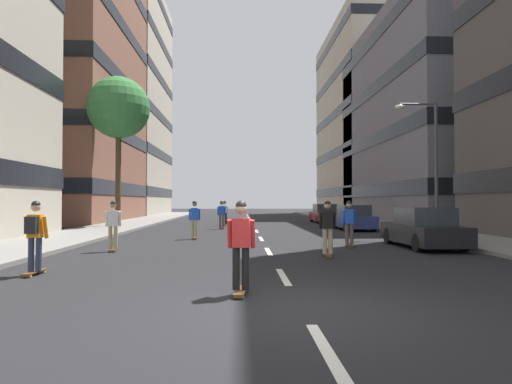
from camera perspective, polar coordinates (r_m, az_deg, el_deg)
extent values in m
plane|color=black|center=(29.48, -0.28, -4.64)|extent=(134.42, 134.42, 0.00)
cube|color=gray|center=(33.23, -16.31, -4.08)|extent=(3.82, 61.61, 0.14)
cube|color=gray|center=(33.79, 15.13, -4.04)|extent=(3.82, 61.61, 0.14)
cube|color=silver|center=(5.41, 9.50, -20.26)|extent=(0.16, 2.20, 0.01)
cube|color=silver|center=(10.21, 3.64, -11.16)|extent=(0.16, 2.20, 0.01)
cube|color=silver|center=(15.14, 1.66, -7.89)|extent=(0.16, 2.20, 0.01)
cube|color=silver|center=(20.11, 0.67, -6.23)|extent=(0.16, 2.20, 0.01)
cube|color=silver|center=(25.09, 0.08, -5.23)|extent=(0.16, 2.20, 0.01)
cube|color=silver|center=(30.07, -0.32, -4.56)|extent=(0.16, 2.20, 0.01)
cube|color=silver|center=(35.06, -0.60, -4.08)|extent=(0.16, 2.20, 0.01)
cube|color=silver|center=(40.05, -0.81, -3.72)|extent=(0.16, 2.20, 0.01)
cube|color=silver|center=(45.05, -0.98, -3.44)|extent=(0.16, 2.20, 0.01)
cube|color=silver|center=(50.04, -1.11, -3.21)|extent=(0.16, 2.20, 0.01)
cube|color=silver|center=(55.04, -1.22, -3.03)|extent=(0.16, 2.20, 0.01)
cube|color=brown|center=(44.25, -25.12, 21.35)|extent=(12.13, 16.74, 37.30)
cube|color=black|center=(40.91, -25.32, 0.36)|extent=(12.25, 16.86, 1.10)
cube|color=black|center=(41.29, -25.26, 6.84)|extent=(12.25, 16.86, 1.10)
cube|color=black|center=(42.19, -25.20, 13.12)|extent=(12.25, 16.86, 1.10)
cube|color=black|center=(43.57, -25.14, 19.08)|extent=(12.25, 16.86, 1.10)
cube|color=#B2A893|center=(58.79, -18.40, 11.25)|extent=(12.13, 17.11, 28.74)
cube|color=black|center=(57.44, -18.47, -0.03)|extent=(12.25, 17.23, 1.10)
cube|color=black|center=(57.73, -18.44, 4.73)|extent=(12.25, 17.23, 1.10)
cube|color=black|center=(58.41, -18.41, 9.41)|extent=(12.25, 17.23, 1.10)
cube|color=black|center=(59.48, -18.38, 13.95)|extent=(12.25, 17.23, 1.10)
cube|color=black|center=(60.90, -18.35, 18.31)|extent=(12.25, 17.23, 1.10)
cube|color=black|center=(62.66, -18.32, 22.44)|extent=(12.25, 17.23, 1.10)
cube|color=slate|center=(42.38, 23.27, 8.77)|extent=(12.13, 21.94, 18.06)
cube|color=black|center=(41.77, 23.34, 0.19)|extent=(12.25, 22.06, 1.10)
cube|color=black|center=(42.11, 23.29, 6.34)|extent=(12.25, 22.06, 1.10)
cube|color=black|center=(42.93, 23.24, 12.33)|extent=(12.25, 22.06, 1.10)
cube|color=black|center=(44.20, 23.19, 18.03)|extent=(12.25, 22.06, 1.10)
cube|color=#B2A893|center=(58.96, 15.79, 8.99)|extent=(12.13, 20.61, 24.30)
cube|color=black|center=(58.05, 15.84, -0.02)|extent=(12.25, 20.73, 1.10)
cube|color=black|center=(58.35, 15.81, 4.76)|extent=(12.25, 20.73, 1.10)
cube|color=black|center=(59.05, 15.79, 9.46)|extent=(12.25, 20.73, 1.10)
cube|color=black|center=(60.13, 15.76, 14.02)|extent=(12.25, 20.73, 1.10)
cube|color=black|center=(61.58, 15.73, 18.38)|extent=(12.25, 20.73, 1.10)
cube|color=navy|center=(26.89, 12.80, -3.81)|extent=(1.80, 4.40, 0.70)
cube|color=#2D3338|center=(26.73, 12.88, -2.39)|extent=(1.60, 2.10, 0.64)
cylinder|color=black|center=(28.12, 10.45, -4.13)|extent=(0.22, 0.64, 0.64)
cylinder|color=black|center=(28.51, 13.60, -4.08)|extent=(0.22, 0.64, 0.64)
cylinder|color=black|center=(25.30, 11.91, -4.45)|extent=(0.22, 0.64, 0.64)
cylinder|color=black|center=(25.74, 15.37, -4.38)|extent=(0.22, 0.64, 0.64)
cube|color=maroon|center=(35.44, 9.09, -3.18)|extent=(1.80, 4.40, 0.70)
cube|color=#2D3338|center=(35.28, 9.14, -2.10)|extent=(1.60, 2.10, 0.64)
cylinder|color=black|center=(36.73, 7.42, -3.45)|extent=(0.22, 0.64, 0.64)
cylinder|color=black|center=(37.03, 9.87, -3.42)|extent=(0.22, 0.64, 0.64)
cylinder|color=black|center=(33.87, 8.25, -3.63)|extent=(0.22, 0.64, 0.64)
cylinder|color=black|center=(34.20, 10.89, -3.60)|extent=(0.22, 0.64, 0.64)
cube|color=black|center=(17.53, 21.30, -5.17)|extent=(1.80, 4.40, 0.70)
cube|color=#2D3338|center=(17.36, 21.48, -3.00)|extent=(1.60, 2.10, 0.64)
cylinder|color=black|center=(18.60, 17.23, -5.61)|extent=(0.22, 0.64, 0.64)
cylinder|color=black|center=(19.19, 21.76, -5.44)|extent=(0.22, 0.64, 0.64)
cylinder|color=black|center=(15.91, 20.75, -6.35)|extent=(0.22, 0.64, 0.64)
cylinder|color=black|center=(16.60, 25.87, -6.09)|extent=(0.22, 0.64, 0.64)
cylinder|color=#4C3823|center=(29.89, -17.88, 1.90)|extent=(0.36, 0.36, 6.42)
sphere|color=#387A3D|center=(30.49, -17.82, 10.65)|extent=(4.10, 4.10, 4.10)
cylinder|color=#3F3F44|center=(22.87, 22.88, 2.96)|extent=(0.16, 0.16, 6.50)
cylinder|color=#3F3F44|center=(22.95, 20.74, 10.88)|extent=(1.80, 0.10, 0.10)
ellipsoid|color=silver|center=(22.59, 18.61, 10.67)|extent=(0.50, 0.30, 0.24)
cube|color=brown|center=(17.00, 12.33, -6.87)|extent=(0.29, 0.92, 0.02)
cylinder|color=#D8BF4C|center=(17.32, 12.17, -6.92)|extent=(0.19, 0.09, 0.07)
cylinder|color=#D8BF4C|center=(16.69, 12.49, -7.14)|extent=(0.19, 0.09, 0.07)
cylinder|color=#594C47|center=(16.95, 12.02, -5.49)|extent=(0.15, 0.15, 0.80)
cylinder|color=#594C47|center=(16.97, 12.62, -5.48)|extent=(0.15, 0.15, 0.80)
cube|color=blue|center=(16.92, 12.31, -3.20)|extent=(0.34, 0.23, 0.55)
cylinder|color=blue|center=(16.94, 11.55, -3.30)|extent=(0.11, 0.24, 0.55)
cylinder|color=blue|center=(17.01, 13.02, -3.28)|extent=(0.11, 0.24, 0.55)
sphere|color=tan|center=(16.93, 12.29, -1.66)|extent=(0.22, 0.22, 0.22)
sphere|color=black|center=(16.93, 12.29, -1.49)|extent=(0.21, 0.21, 0.21)
cube|color=brown|center=(13.89, 9.53, -8.16)|extent=(0.31, 0.92, 0.02)
cylinder|color=#D8BF4C|center=(14.22, 9.42, -8.19)|extent=(0.19, 0.09, 0.07)
cylinder|color=#D8BF4C|center=(13.58, 9.65, -8.52)|extent=(0.19, 0.09, 0.07)
cylinder|color=tan|center=(13.84, 9.15, -6.47)|extent=(0.16, 0.16, 0.80)
cylinder|color=tan|center=(13.86, 9.89, -6.46)|extent=(0.16, 0.16, 0.80)
cube|color=black|center=(13.80, 9.51, -3.68)|extent=(0.34, 0.24, 0.55)
cylinder|color=black|center=(13.84, 8.58, -3.79)|extent=(0.12, 0.24, 0.55)
cylinder|color=black|center=(13.88, 10.40, -3.77)|extent=(0.12, 0.24, 0.55)
sphere|color=tan|center=(13.81, 9.50, -1.79)|extent=(0.22, 0.22, 0.22)
sphere|color=black|center=(13.81, 9.50, -1.58)|extent=(0.21, 0.21, 0.21)
cube|color=brown|center=(27.07, -4.61, -4.77)|extent=(0.35, 0.92, 0.02)
cylinder|color=#D8BF4C|center=(27.39, -4.70, -4.82)|extent=(0.19, 0.10, 0.07)
cylinder|color=#D8BF4C|center=(26.76, -4.53, -4.91)|extent=(0.19, 0.10, 0.07)
cylinder|color=#594C47|center=(27.04, -4.80, -3.89)|extent=(0.16, 0.16, 0.80)
cylinder|color=#594C47|center=(27.06, -4.42, -3.89)|extent=(0.16, 0.16, 0.80)
cube|color=blue|center=(27.02, -4.61, -2.46)|extent=(0.35, 0.25, 0.55)
cylinder|color=blue|center=(27.05, -5.08, -2.52)|extent=(0.13, 0.24, 0.55)
cylinder|color=blue|center=(27.10, -4.16, -2.52)|extent=(0.13, 0.24, 0.55)
sphere|color=#997051|center=(27.04, -4.61, -1.50)|extent=(0.22, 0.22, 0.22)
sphere|color=black|center=(27.04, -4.61, -1.39)|extent=(0.21, 0.21, 0.21)
cube|color=brown|center=(20.16, -8.19, -5.99)|extent=(0.29, 0.92, 0.02)
cylinder|color=#D8BF4C|center=(20.48, -8.20, -6.04)|extent=(0.19, 0.09, 0.07)
cylinder|color=#D8BF4C|center=(19.84, -8.19, -6.20)|extent=(0.19, 0.09, 0.07)
cylinder|color=tan|center=(20.13, -8.45, -4.82)|extent=(0.15, 0.15, 0.80)
cylinder|color=tan|center=(20.13, -7.93, -4.82)|extent=(0.15, 0.15, 0.80)
cube|color=blue|center=(20.10, -8.18, -2.90)|extent=(0.34, 0.23, 0.55)
cylinder|color=blue|center=(20.15, -8.81, -2.97)|extent=(0.11, 0.24, 0.55)
cylinder|color=blue|center=(20.15, -7.56, -2.97)|extent=(0.11, 0.24, 0.55)
sphere|color=#997051|center=(20.11, -8.18, -1.60)|extent=(0.22, 0.22, 0.22)
sphere|color=black|center=(20.11, -8.18, -1.46)|extent=(0.21, 0.21, 0.21)
cube|color=brown|center=(8.29, -2.03, -12.95)|extent=(0.30, 0.92, 0.02)
cylinder|color=#D8BF4C|center=(8.61, -1.79, -12.83)|extent=(0.19, 0.09, 0.07)
cylinder|color=#D8BF4C|center=(7.99, -2.30, -13.75)|extent=(0.19, 0.09, 0.07)
cylinder|color=black|center=(8.22, -2.66, -10.13)|extent=(0.16, 0.16, 0.80)
cylinder|color=black|center=(8.20, -1.39, -10.15)|extent=(0.16, 0.16, 0.80)
cube|color=red|center=(8.14, -2.03, -5.44)|extent=(0.34, 0.24, 0.55)
cylinder|color=red|center=(8.22, -3.52, -5.59)|extent=(0.12, 0.24, 0.55)
cylinder|color=red|center=(8.17, -0.45, -5.62)|extent=(0.12, 0.24, 0.55)
sphere|color=tan|center=(8.14, -2.01, -2.23)|extent=(0.22, 0.22, 0.22)
sphere|color=black|center=(8.13, -2.01, -1.88)|extent=(0.21, 0.21, 0.21)
cube|color=brown|center=(15.94, -18.52, -7.22)|extent=(0.40, 0.92, 0.02)
cylinder|color=#D8BF4C|center=(16.26, -18.46, -7.26)|extent=(0.19, 0.11, 0.07)
cylinder|color=#D8BF4C|center=(15.62, -18.58, -7.51)|extent=(0.19, 0.11, 0.07)
cylinder|color=tan|center=(15.90, -18.83, -5.74)|extent=(0.17, 0.17, 0.80)
cylinder|color=tan|center=(15.89, -18.18, -5.74)|extent=(0.17, 0.17, 0.80)
cube|color=white|center=(15.86, -18.49, -3.31)|extent=(0.36, 0.27, 0.55)
cylinder|color=white|center=(15.92, -19.27, -3.39)|extent=(0.14, 0.24, 0.55)
cylinder|color=white|center=(15.90, -17.69, -3.41)|extent=(0.14, 0.24, 0.55)
sphere|color=#997051|center=(15.87, -18.48, -1.66)|extent=(0.22, 0.22, 0.22)
sphere|color=black|center=(15.87, -18.47, -1.48)|extent=(0.21, 0.21, 0.21)
cube|color=brown|center=(30.85, -4.19, -4.33)|extent=(0.25, 0.91, 0.02)
cylinder|color=#D8BF4C|center=(31.17, -4.21, -4.38)|extent=(0.18, 0.08, 0.07)
cylinder|color=#D8BF4C|center=(30.53, -4.18, -4.45)|extent=(0.18, 0.08, 0.07)
cylinder|color=black|center=(30.83, -4.36, -3.56)|extent=(0.15, 0.15, 0.80)
cylinder|color=black|center=(30.83, -4.03, -3.56)|extent=(0.15, 0.15, 0.80)
cube|color=white|center=(30.81, -4.19, -2.31)|extent=(0.33, 0.22, 0.55)
cylinder|color=white|center=(30.86, -4.60, -2.36)|extent=(0.10, 0.23, 0.55)
cylinder|color=white|center=(30.87, -3.78, -2.36)|extent=(0.10, 0.23, 0.55)
sphere|color=#997051|center=(30.82, -4.19, -1.46)|extent=(0.22, 0.22, 0.22)
sphere|color=black|center=(30.82, -4.19, -1.37)|extent=(0.21, 0.21, 0.21)
cube|color=brown|center=(11.65, -27.38, -9.40)|extent=(0.24, 0.91, 0.02)
cylinder|color=#D8BF4C|center=(11.94, -26.66, -9.43)|extent=(0.18, 0.08, 0.07)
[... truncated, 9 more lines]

